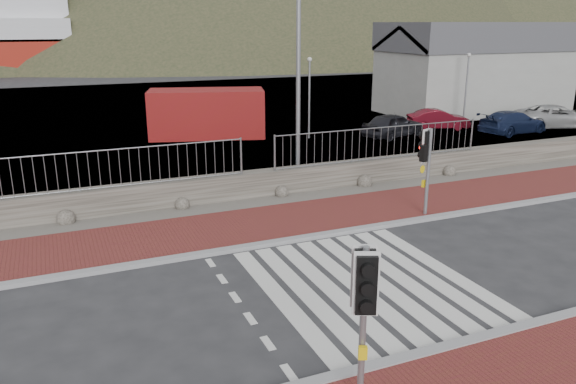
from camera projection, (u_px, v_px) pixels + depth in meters
name	position (u px, v px, depth m)	size (l,w,h in m)	color
ground	(366.00, 283.00, 12.96)	(220.00, 220.00, 0.00)	#28282B
sidewalk_far	(289.00, 221.00, 16.92)	(40.00, 3.00, 0.08)	maroon
kerb_near	(449.00, 347.00, 10.31)	(40.00, 0.25, 0.12)	gray
kerb_far	(310.00, 237.00, 15.59)	(40.00, 0.25, 0.12)	gray
zebra_crossing	(366.00, 283.00, 12.96)	(4.62, 5.60, 0.01)	silver
gravel_strip	(265.00, 202.00, 18.68)	(40.00, 1.50, 0.06)	#59544C
stone_wall	(257.00, 184.00, 19.26)	(40.00, 0.60, 0.90)	#444038
railing	(258.00, 146.00, 18.73)	(18.07, 0.07, 1.22)	gray
quay	(152.00, 113.00, 37.54)	(120.00, 40.00, 0.50)	#4C4C4F
water	(101.00, 72.00, 68.36)	(220.00, 50.00, 0.05)	#3F4C54
harbor_building	(475.00, 67.00, 37.14)	(12.20, 6.20, 5.80)	#9E9E99
hills_backdrop	(139.00, 192.00, 99.58)	(254.00, 90.00, 100.00)	#29311D
traffic_signal_near	(364.00, 294.00, 8.28)	(0.44, 0.36, 2.68)	gray
traffic_signal_far	(429.00, 154.00, 16.84)	(0.67, 0.44, 2.75)	gray
streetlight	(301.00, 45.00, 19.46)	(1.80, 0.88, 8.91)	gray
shipping_container	(207.00, 113.00, 29.29)	(5.89, 2.45, 2.45)	maroon
car_a	(393.00, 125.00, 29.31)	(1.50, 3.72, 1.27)	black
car_b	(438.00, 119.00, 31.52)	(1.18, 3.40, 1.12)	#580C17
car_c	(513.00, 122.00, 30.30)	(1.72, 4.22, 1.22)	#141E3E
car_d	(557.00, 117.00, 31.87)	(2.16, 4.69, 1.30)	#A4A4A4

